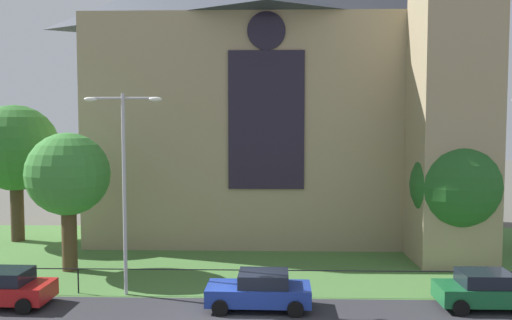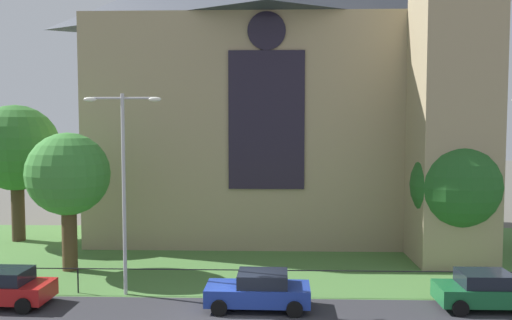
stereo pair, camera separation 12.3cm
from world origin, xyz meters
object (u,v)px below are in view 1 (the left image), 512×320
streetlamp_near (124,169)px  parked_car_blue (260,291)px  tree_left_near (68,176)px  tree_right_near (455,186)px  parked_car_red (1,288)px  church_building (278,83)px  tree_left_far (15,149)px  parked_car_green (488,290)px

streetlamp_near → parked_car_blue: 7.79m
tree_left_near → tree_right_near: size_ratio=1.07×
parked_car_red → parked_car_blue: size_ratio=1.00×
church_building → parked_car_blue: (-0.95, -15.10, -9.53)m
tree_right_near → parked_car_red: bearing=-161.7°
tree_right_near → tree_left_far: bearing=168.7°
parked_car_blue → streetlamp_near: bearing=-14.2°
tree_left_near → tree_right_near: 20.05m
church_building → tree_right_near: church_building is taller
church_building → parked_car_green: size_ratio=6.18×
tree_left_near → streetlamp_near: size_ratio=0.80×
tree_left_near → parked_car_green: 20.21m
church_building → tree_left_near: church_building is taller
tree_left_near → tree_right_near: tree_left_near is taller
church_building → parked_car_red: size_ratio=6.11×
parked_car_red → parked_car_green: same height
streetlamp_near → parked_car_red: bearing=-161.6°
parked_car_blue → tree_left_near: bearing=-27.5°
tree_left_far → tree_left_near: 9.01m
parked_car_red → streetlamp_near: bearing=-159.8°
tree_right_near → parked_car_green: 7.54m
streetlamp_near → parked_car_red: size_ratio=2.07×
tree_left_far → streetlamp_near: streetlamp_near is taller
church_building → tree_left_far: bearing=-169.8°
church_building → tree_left_far: size_ratio=2.99×
tree_left_far → parked_car_blue: size_ratio=2.05×
church_building → tree_right_near: (9.20, -8.18, -6.04)m
parked_car_red → parked_car_green: bearing=-177.5°
tree_left_far → tree_left_near: (5.93, -6.70, -1.04)m
church_building → parked_car_green: (8.33, -14.81, -9.53)m
tree_left_near → parked_car_blue: bearing=-28.7°
church_building → parked_car_blue: 17.88m
tree_left_far → parked_car_red: tree_left_far is taller
church_building → tree_left_near: bearing=-138.0°
tree_right_near → parked_car_blue: bearing=-145.7°
tree_left_near → parked_car_green: bearing=-15.0°
church_building → tree_left_far: (-16.71, -3.01, -4.36)m
tree_left_far → streetlamp_near: bearing=-46.7°
church_building → parked_car_red: (-11.62, -15.05, -9.53)m
parked_car_blue → parked_car_green: size_ratio=1.01×
parked_car_red → tree_left_far: bearing=-65.3°
tree_left_far → parked_car_red: size_ratio=2.04×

